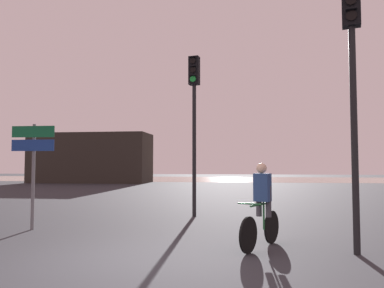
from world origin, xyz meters
TOP-DOWN VIEW (x-y plane):
  - ground_plane at (0.00, 0.00)m, footprint 120.00×120.00m
  - water_strip at (0.00, 36.99)m, footprint 80.00×16.00m
  - distant_building at (-11.77, 26.99)m, footprint 10.67×4.00m
  - traffic_light_center at (0.47, 5.71)m, footprint 0.36×0.38m
  - traffic_light_near_right at (3.95, 1.20)m, footprint 0.37×0.39m
  - direction_sign_post at (-3.18, 2.81)m, footprint 1.10×0.12m
  - cyclist at (2.32, 1.54)m, footprint 0.84×1.54m

SIDE VIEW (x-z plane):
  - ground_plane at x=0.00m, z-range 0.00..0.00m
  - water_strip at x=0.00m, z-range 0.00..0.01m
  - cyclist at x=2.32m, z-range 0.01..1.63m
  - direction_sign_post at x=-3.18m, z-range 0.49..3.09m
  - distant_building at x=-11.77m, z-range 0.00..4.48m
  - traffic_light_center at x=0.47m, z-range 0.94..5.95m
  - traffic_light_near_right at x=3.95m, z-range 0.94..5.96m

